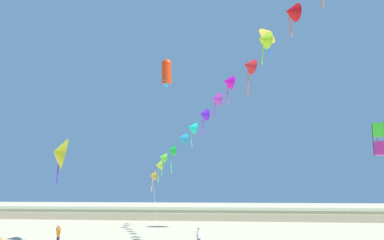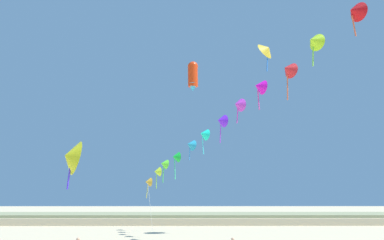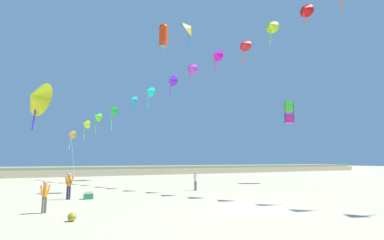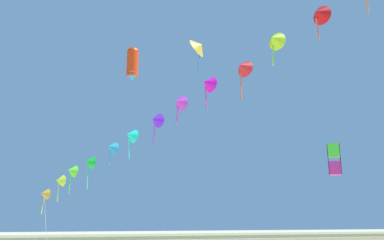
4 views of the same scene
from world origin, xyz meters
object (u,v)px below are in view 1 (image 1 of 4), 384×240
object	(u,v)px
large_kite_mid_trail	(381,139)
large_kite_outer_drift	(269,34)
large_kite_low_lead	(167,72)
large_kite_high_solo	(59,153)
person_near_left	(199,236)
person_far_left	(58,235)

from	to	relation	value
large_kite_mid_trail	large_kite_outer_drift	world-z (taller)	large_kite_outer_drift
large_kite_low_lead	large_kite_high_solo	xyz separation A→B (m)	(-9.65, 1.89, -6.14)
large_kite_high_solo	large_kite_mid_trail	bearing A→B (deg)	-0.27
large_kite_outer_drift	person_near_left	bearing A→B (deg)	-114.53
person_far_left	large_kite_outer_drift	xyz separation A→B (m)	(16.24, 14.95, 20.27)
large_kite_mid_trail	large_kite_outer_drift	xyz separation A→B (m)	(-7.48, 10.96, 13.26)
person_near_left	large_kite_outer_drift	size ratio (longest dim) A/B	0.39
large_kite_low_lead	large_kite_mid_trail	distance (m)	17.36
large_kite_low_lead	large_kite_outer_drift	xyz separation A→B (m)	(8.92, 12.72, 7.82)
person_far_left	large_kite_outer_drift	bearing A→B (deg)	42.63
large_kite_mid_trail	large_kite_high_solo	size ratio (longest dim) A/B	0.62
large_kite_low_lead	large_kite_mid_trail	bearing A→B (deg)	6.16
person_far_left	person_near_left	bearing A→B (deg)	7.15
large_kite_high_solo	large_kite_outer_drift	xyz separation A→B (m)	(18.57, 10.83, 13.97)
person_far_left	large_kite_low_lead	xyz separation A→B (m)	(7.33, 2.23, 12.44)
person_near_left	large_kite_mid_trail	xyz separation A→B (m)	(13.73, 2.74, 7.10)
large_kite_high_solo	large_kite_low_lead	bearing A→B (deg)	-11.09
large_kite_mid_trail	person_near_left	bearing A→B (deg)	-168.70
person_far_left	large_kite_high_solo	bearing A→B (deg)	119.45
person_near_left	person_far_left	distance (m)	10.07
person_far_left	large_kite_mid_trail	bearing A→B (deg)	9.56
large_kite_high_solo	large_kite_outer_drift	distance (m)	25.64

